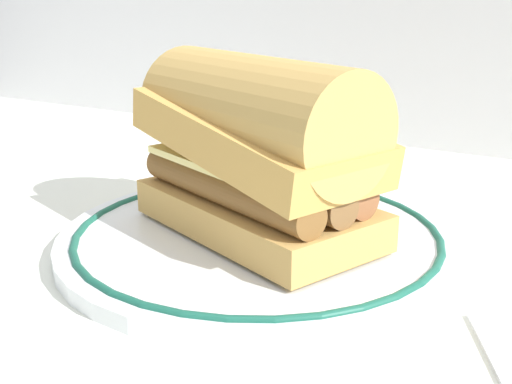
{
  "coord_description": "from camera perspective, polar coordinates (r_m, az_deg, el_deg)",
  "views": [
    {
      "loc": [
        0.22,
        -0.4,
        0.19
      ],
      "look_at": [
        -0.01,
        -0.0,
        0.04
      ],
      "focal_mm": 46.4,
      "sensor_mm": 36.0,
      "label": 1
    }
  ],
  "objects": [
    {
      "name": "plate",
      "position": [
        0.5,
        0.0,
        -4.1
      ],
      "size": [
        0.3,
        0.3,
        0.01
      ],
      "color": "white",
      "rests_on": "ground_plane"
    },
    {
      "name": "ground_plane",
      "position": [
        0.5,
        0.65,
        -4.97
      ],
      "size": [
        1.5,
        1.5,
        0.0
      ],
      "primitive_type": "plane",
      "color": "silver"
    },
    {
      "name": "sausage_sandwich",
      "position": [
        0.47,
        0.0,
        3.91
      ],
      "size": [
        0.21,
        0.16,
        0.13
      ],
      "rotation": [
        0.0,
        0.0,
        -0.38
      ],
      "color": "tan",
      "rests_on": "plate"
    }
  ]
}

